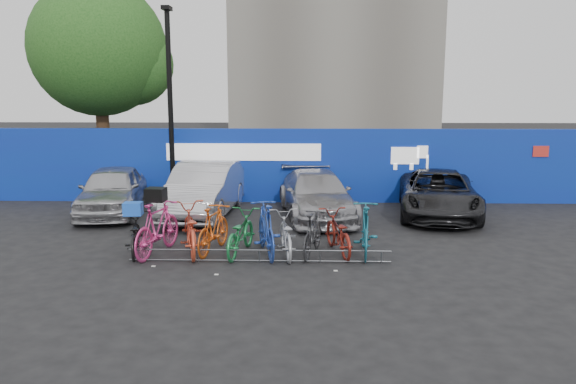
{
  "coord_description": "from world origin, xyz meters",
  "views": [
    {
      "loc": [
        0.92,
        -12.09,
        3.66
      ],
      "look_at": [
        0.54,
        2.0,
        1.06
      ],
      "focal_mm": 35.0,
      "sensor_mm": 36.0,
      "label": 1
    }
  ],
  "objects_px": {
    "car_1": "(204,189)",
    "bike_9": "(365,229)",
    "bike_5": "(266,229)",
    "lamppost": "(170,102)",
    "bike_rack": "(259,256)",
    "bike_1": "(157,228)",
    "bike_4": "(240,233)",
    "tree": "(105,52)",
    "bike_6": "(285,234)",
    "bike_2": "(190,229)",
    "bike_7": "(312,234)",
    "bike_0": "(134,235)",
    "bike_8": "(338,233)",
    "car_2": "(316,195)",
    "car_0": "(112,190)",
    "bike_3": "(213,229)",
    "car_3": "(438,193)"
  },
  "relations": [
    {
      "from": "bike_2",
      "to": "bike_7",
      "type": "distance_m",
      "value": 2.76
    },
    {
      "from": "bike_3",
      "to": "bike_rack",
      "type": "bearing_deg",
      "value": 157.97
    },
    {
      "from": "car_0",
      "to": "bike_0",
      "type": "relative_size",
      "value": 2.45
    },
    {
      "from": "bike_5",
      "to": "lamppost",
      "type": "bearing_deg",
      "value": -71.26
    },
    {
      "from": "car_1",
      "to": "bike_3",
      "type": "height_order",
      "value": "car_1"
    },
    {
      "from": "car_2",
      "to": "bike_3",
      "type": "xyz_separation_m",
      "value": [
        -2.41,
        -3.64,
        -0.11
      ]
    },
    {
      "from": "bike_2",
      "to": "bike_9",
      "type": "height_order",
      "value": "bike_9"
    },
    {
      "from": "bike_4",
      "to": "bike_7",
      "type": "xyz_separation_m",
      "value": [
        1.62,
        -0.06,
        0.01
      ]
    },
    {
      "from": "bike_rack",
      "to": "bike_4",
      "type": "relative_size",
      "value": 3.01
    },
    {
      "from": "bike_9",
      "to": "car_2",
      "type": "bearing_deg",
      "value": -69.81
    },
    {
      "from": "car_2",
      "to": "bike_1",
      "type": "relative_size",
      "value": 2.23
    },
    {
      "from": "bike_1",
      "to": "bike_6",
      "type": "distance_m",
      "value": 2.86
    },
    {
      "from": "bike_2",
      "to": "bike_3",
      "type": "height_order",
      "value": "bike_2"
    },
    {
      "from": "bike_0",
      "to": "bike_8",
      "type": "bearing_deg",
      "value": 169.02
    },
    {
      "from": "bike_rack",
      "to": "bike_5",
      "type": "bearing_deg",
      "value": 78.64
    },
    {
      "from": "lamppost",
      "to": "car_0",
      "type": "height_order",
      "value": "lamppost"
    },
    {
      "from": "bike_3",
      "to": "bike_4",
      "type": "distance_m",
      "value": 0.63
    },
    {
      "from": "bike_2",
      "to": "tree",
      "type": "bearing_deg",
      "value": -77.63
    },
    {
      "from": "bike_0",
      "to": "bike_3",
      "type": "height_order",
      "value": "bike_3"
    },
    {
      "from": "tree",
      "to": "bike_6",
      "type": "xyz_separation_m",
      "value": [
        7.31,
        -10.08,
        -4.59
      ]
    },
    {
      "from": "bike_7",
      "to": "bike_9",
      "type": "bearing_deg",
      "value": -161.72
    },
    {
      "from": "bike_7",
      "to": "car_2",
      "type": "bearing_deg",
      "value": -78.74
    },
    {
      "from": "tree",
      "to": "bike_4",
      "type": "distance_m",
      "value": 12.69
    },
    {
      "from": "bike_3",
      "to": "bike_9",
      "type": "bearing_deg",
      "value": -168.71
    },
    {
      "from": "tree",
      "to": "bike_0",
      "type": "relative_size",
      "value": 4.57
    },
    {
      "from": "bike_2",
      "to": "bike_5",
      "type": "bearing_deg",
      "value": 160.7
    },
    {
      "from": "car_2",
      "to": "car_0",
      "type": "bearing_deg",
      "value": 169.33
    },
    {
      "from": "bike_rack",
      "to": "bike_8",
      "type": "height_order",
      "value": "bike_8"
    },
    {
      "from": "car_1",
      "to": "bike_3",
      "type": "relative_size",
      "value": 2.59
    },
    {
      "from": "tree",
      "to": "bike_6",
      "type": "distance_m",
      "value": 13.28
    },
    {
      "from": "tree",
      "to": "bike_6",
      "type": "height_order",
      "value": "tree"
    },
    {
      "from": "lamppost",
      "to": "bike_3",
      "type": "bearing_deg",
      "value": -68.09
    },
    {
      "from": "bike_0",
      "to": "bike_9",
      "type": "xyz_separation_m",
      "value": [
        5.17,
        0.08,
        0.14
      ]
    },
    {
      "from": "bike_2",
      "to": "bike_8",
      "type": "distance_m",
      "value": 3.33
    },
    {
      "from": "car_3",
      "to": "bike_5",
      "type": "distance_m",
      "value": 6.31
    },
    {
      "from": "car_2",
      "to": "bike_7",
      "type": "height_order",
      "value": "car_2"
    },
    {
      "from": "bike_0",
      "to": "bike_2",
      "type": "height_order",
      "value": "bike_2"
    },
    {
      "from": "tree",
      "to": "bike_2",
      "type": "bearing_deg",
      "value": -62.63
    },
    {
      "from": "bike_2",
      "to": "bike_3",
      "type": "bearing_deg",
      "value": 172.36
    },
    {
      "from": "bike_rack",
      "to": "car_2",
      "type": "bearing_deg",
      "value": 73.38
    },
    {
      "from": "tree",
      "to": "bike_2",
      "type": "xyz_separation_m",
      "value": [
        5.16,
        -9.96,
        -4.52
      ]
    },
    {
      "from": "bike_6",
      "to": "lamppost",
      "type": "bearing_deg",
      "value": -63.14
    },
    {
      "from": "bike_rack",
      "to": "bike_0",
      "type": "relative_size",
      "value": 3.28
    },
    {
      "from": "car_0",
      "to": "bike_1",
      "type": "distance_m",
      "value": 4.74
    },
    {
      "from": "car_2",
      "to": "bike_7",
      "type": "distance_m",
      "value": 3.84
    },
    {
      "from": "car_1",
      "to": "bike_9",
      "type": "distance_m",
      "value": 5.77
    },
    {
      "from": "bike_0",
      "to": "car_2",
      "type": "bearing_deg",
      "value": -150.39
    },
    {
      "from": "bike_1",
      "to": "bike_4",
      "type": "height_order",
      "value": "bike_1"
    },
    {
      "from": "tree",
      "to": "car_2",
      "type": "distance_m",
      "value": 11.13
    },
    {
      "from": "bike_6",
      "to": "bike_7",
      "type": "xyz_separation_m",
      "value": [
        0.6,
        0.0,
        0.02
      ]
    }
  ]
}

